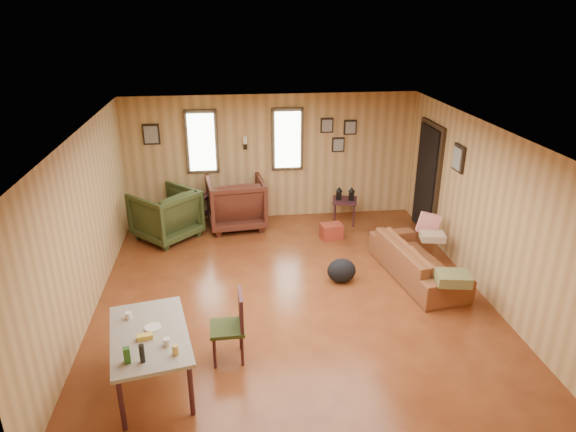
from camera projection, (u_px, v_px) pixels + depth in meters
name	position (u px, v px, depth m)	size (l,w,h in m)	color
room	(301.00, 209.00, 7.31)	(5.54, 6.04, 2.44)	brown
sofa	(418.00, 255.00, 7.80)	(1.93, 0.56, 0.76)	brown
recliner_brown	(236.00, 200.00, 9.57)	(1.02, 0.96, 1.05)	#471F15
recliner_green	(166.00, 212.00, 9.09)	(0.96, 0.90, 0.99)	#2F391A
end_table	(195.00, 204.00, 9.84)	(0.67, 0.65, 0.66)	#3E1B22
side_table	(345.00, 198.00, 9.74)	(0.55, 0.55, 0.73)	#3E1B22
cooler	(331.00, 231.00, 9.22)	(0.41, 0.32, 0.27)	maroon
backpack	(341.00, 271.00, 7.73)	(0.53, 0.47, 0.38)	black
sofa_pillows	(441.00, 252.00, 7.60)	(0.73, 1.93, 0.39)	brown
dining_table	(150.00, 339.00, 5.44)	(1.03, 1.45, 0.87)	gray
dining_chair	(233.00, 323.00, 5.94)	(0.40, 0.40, 0.87)	#2F391A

